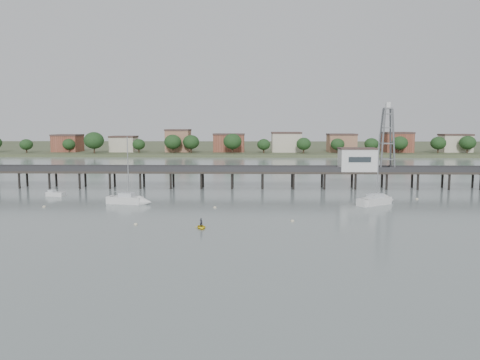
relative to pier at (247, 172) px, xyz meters
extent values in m
plane|color=slate|center=(0.00, -60.00, -3.79)|extent=(500.00, 500.00, 0.00)
cube|color=#2D2823|center=(0.00, 0.00, -0.04)|extent=(150.00, 5.00, 0.50)
cube|color=#333335|center=(0.00, -2.40, 0.76)|extent=(150.00, 0.12, 1.10)
cube|color=#333335|center=(0.00, 2.40, 0.76)|extent=(150.00, 0.12, 1.10)
cylinder|color=black|center=(0.00, -1.90, -1.99)|extent=(0.50, 0.50, 4.40)
cylinder|color=black|center=(0.00, 1.90, -1.99)|extent=(0.50, 0.50, 4.40)
cube|color=silver|center=(25.00, 0.00, 2.71)|extent=(8.00, 5.00, 5.00)
cube|color=#4C3833|center=(25.00, 0.00, 5.36)|extent=(8.40, 5.40, 0.30)
cube|color=slate|center=(31.50, 0.00, 14.36)|extent=(1.80, 1.80, 0.30)
cube|color=silver|center=(31.50, 0.00, 15.11)|extent=(0.90, 0.90, 1.20)
cube|color=silver|center=(23.55, -21.86, -3.32)|extent=(6.44, 5.44, 1.65)
cone|color=silver|center=(26.73, -19.70, -3.32)|extent=(3.47, 3.42, 2.39)
cube|color=silver|center=(23.55, -21.86, -2.14)|extent=(3.34, 3.12, 0.75)
cylinder|color=#A5A8AA|center=(23.91, -21.62, 3.28)|extent=(0.18, 0.18, 11.55)
cylinder|color=#A5A8AA|center=(22.70, -22.44, -1.59)|extent=(3.04, 2.12, 0.12)
cube|color=silver|center=(-22.10, -21.92, -3.32)|extent=(6.24, 3.47, 1.65)
cone|color=silver|center=(-18.50, -22.69, -3.32)|extent=(2.88, 2.75, 2.29)
cube|color=silver|center=(-22.10, -21.92, -2.14)|extent=(2.94, 2.34, 0.75)
cylinder|color=#A5A8AA|center=(-21.70, -22.00, 3.03)|extent=(0.18, 0.18, 11.04)
cylinder|color=#A5A8AA|center=(-23.06, -21.71, -1.59)|extent=(3.39, 0.84, 0.12)
cube|color=silver|center=(-39.02, -13.30, -3.44)|extent=(3.89, 2.23, 1.02)
cube|color=silver|center=(-39.81, -13.14, -2.83)|extent=(1.44, 1.44, 0.61)
imported|color=yellow|center=(-6.17, -42.21, -3.79)|extent=(1.81, 0.89, 2.44)
imported|color=black|center=(-6.17, -42.21, -3.79)|extent=(0.88, 1.28, 0.29)
ellipsoid|color=beige|center=(-35.84, -25.87, -3.71)|extent=(0.56, 0.56, 0.39)
ellipsoid|color=beige|center=(7.10, -37.23, -3.71)|extent=(0.56, 0.56, 0.39)
ellipsoid|color=beige|center=(33.28, -15.69, -3.71)|extent=(0.56, 0.56, 0.39)
ellipsoid|color=beige|center=(-15.97, -40.14, -3.71)|extent=(0.56, 0.56, 0.39)
ellipsoid|color=beige|center=(-5.49, -25.91, -3.71)|extent=(0.56, 0.56, 0.39)
cube|color=#475133|center=(0.00, 185.00, -3.29)|extent=(500.00, 170.00, 1.40)
cube|color=brown|center=(-90.00, 123.00, 1.91)|extent=(13.00, 10.50, 9.00)
cube|color=brown|center=(-62.00, 123.00, 1.91)|extent=(13.00, 10.50, 9.00)
cube|color=brown|center=(-35.00, 123.00, 1.91)|extent=(13.00, 10.50, 9.00)
cube|color=brown|center=(-10.00, 123.00, 1.91)|extent=(13.00, 10.50, 9.00)
cube|color=brown|center=(18.00, 123.00, 1.91)|extent=(13.00, 10.50, 9.00)
cube|color=brown|center=(45.00, 123.00, 1.91)|extent=(13.00, 10.50, 9.00)
cube|color=brown|center=(72.00, 123.00, 1.91)|extent=(13.00, 10.50, 9.00)
cube|color=brown|center=(100.00, 123.00, 1.91)|extent=(13.00, 10.50, 9.00)
ellipsoid|color=#153418|center=(0.00, 111.00, 2.21)|extent=(8.00, 8.00, 6.80)
camera|label=1|loc=(0.82, -106.64, 10.74)|focal=35.00mm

